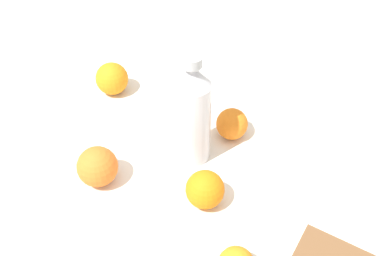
{
  "coord_description": "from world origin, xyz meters",
  "views": [
    {
      "loc": [
        -0.32,
        0.56,
        0.69
      ],
      "look_at": [
        -0.04,
        -0.04,
        0.08
      ],
      "focal_mm": 40.28,
      "sensor_mm": 36.0,
      "label": 1
    }
  ],
  "objects": [
    {
      "name": "orange_3",
      "position": [
        -0.11,
        0.07,
        0.04
      ],
      "size": [
        0.08,
        0.08,
        0.08
      ],
      "primitive_type": "sphere",
      "color": "orange",
      "rests_on": "ground_plane"
    },
    {
      "name": "ground_plane",
      "position": [
        0.0,
        0.0,
        0.0
      ],
      "size": [
        2.4,
        2.4,
        0.0
      ],
      "primitive_type": "plane",
      "color": "silver"
    },
    {
      "name": "water_bottle",
      "position": [
        -0.04,
        -0.04,
        0.12
      ],
      "size": [
        0.08,
        0.08,
        0.26
      ],
      "rotation": [
        0.0,
        0.0,
        3.81
      ],
      "color": "silver",
      "rests_on": "ground_plane"
    },
    {
      "name": "orange_1",
      "position": [
        -0.09,
        -0.13,
        0.04
      ],
      "size": [
        0.07,
        0.07,
        0.07
      ],
      "primitive_type": "sphere",
      "color": "orange",
      "rests_on": "ground_plane"
    },
    {
      "name": "orange_0",
      "position": [
        0.25,
        -0.16,
        0.04
      ],
      "size": [
        0.08,
        0.08,
        0.08
      ],
      "primitive_type": "sphere",
      "color": "orange",
      "rests_on": "ground_plane"
    },
    {
      "name": "orange_4",
      "position": [
        0.11,
        0.11,
        0.04
      ],
      "size": [
        0.08,
        0.08,
        0.08
      ],
      "primitive_type": "sphere",
      "color": "orange",
      "rests_on": "ground_plane"
    }
  ]
}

